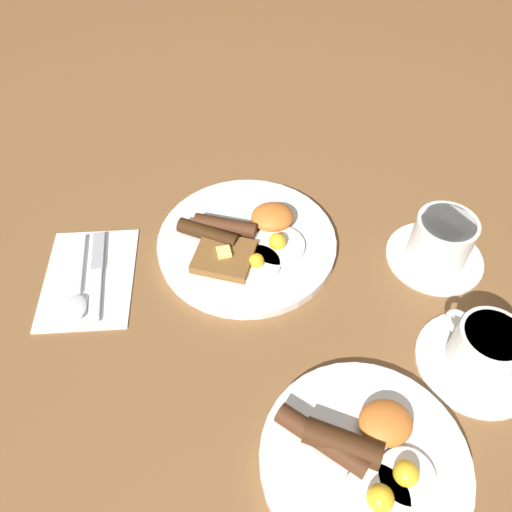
# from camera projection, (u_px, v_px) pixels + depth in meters

# --- Properties ---
(ground_plane) EXTENTS (3.00, 3.00, 0.00)m
(ground_plane) POSITION_uv_depth(u_px,v_px,m) (247.00, 246.00, 0.77)
(ground_plane) COLOR brown
(breakfast_plate_near) EXTENTS (0.27, 0.27, 0.04)m
(breakfast_plate_near) POSITION_uv_depth(u_px,v_px,m) (247.00, 241.00, 0.76)
(breakfast_plate_near) COLOR silver
(breakfast_plate_near) RESTS_ON ground_plane
(breakfast_plate_far) EXTENTS (0.23, 0.23, 0.04)m
(breakfast_plate_far) POSITION_uv_depth(u_px,v_px,m) (364.00, 457.00, 0.55)
(breakfast_plate_far) COLOR silver
(breakfast_plate_far) RESTS_ON ground_plane
(teacup_near) EXTENTS (0.14, 0.14, 0.08)m
(teacup_near) POSITION_uv_depth(u_px,v_px,m) (440.00, 242.00, 0.73)
(teacup_near) COLOR silver
(teacup_near) RESTS_ON ground_plane
(teacup_far) EXTENTS (0.15, 0.15, 0.07)m
(teacup_far) POSITION_uv_depth(u_px,v_px,m) (482.00, 351.00, 0.62)
(teacup_far) COLOR silver
(teacup_far) RESTS_ON ground_plane
(napkin) EXTENTS (0.15, 0.19, 0.01)m
(napkin) POSITION_uv_depth(u_px,v_px,m) (89.00, 277.00, 0.73)
(napkin) COLOR white
(napkin) RESTS_ON ground_plane
(knife) EXTENTS (0.02, 0.16, 0.01)m
(knife) POSITION_uv_depth(u_px,v_px,m) (97.00, 269.00, 0.73)
(knife) COLOR silver
(knife) RESTS_ON napkin
(spoon) EXTENTS (0.03, 0.15, 0.01)m
(spoon) POSITION_uv_depth(u_px,v_px,m) (77.00, 297.00, 0.70)
(spoon) COLOR silver
(spoon) RESTS_ON napkin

